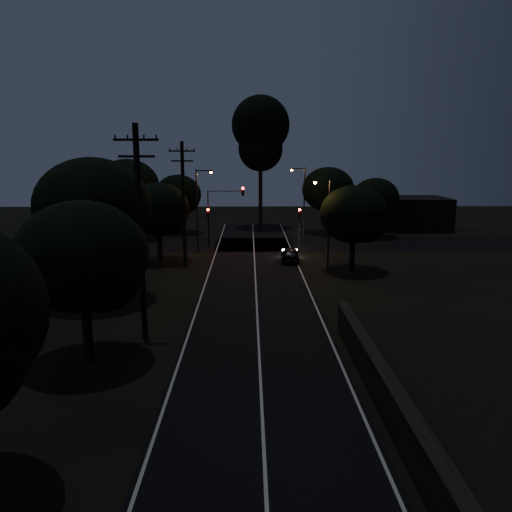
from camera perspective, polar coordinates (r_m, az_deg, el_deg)
name	(u,v)px	position (r m, az deg, el deg)	size (l,w,h in m)	color
road_surface	(255,268)	(42.29, -0.13, -1.34)	(60.00, 70.00, 0.03)	black
utility_pole_mid	(140,230)	(25.96, -13.11, 2.91)	(2.20, 0.30, 11.00)	black
utility_pole_far	(184,202)	(42.63, -8.28, 6.11)	(2.20, 0.30, 10.50)	black
tree_left_b	(86,259)	(23.61, -18.84, -0.37)	(5.93, 5.93, 7.54)	black
tree_left_c	(96,209)	(33.57, -17.78, 5.11)	(7.38, 7.38, 9.33)	black
tree_left_d	(160,211)	(44.93, -10.87, 5.11)	(5.54, 5.54, 7.02)	black
tree_far_nw	(180,195)	(60.74, -8.73, 6.86)	(5.54, 5.54, 7.02)	black
tree_far_w	(130,187)	(57.61, -14.24, 7.62)	(6.99, 6.99, 8.91)	black
tree_far_ne	(330,190)	(60.88, 8.45, 7.42)	(6.25, 6.25, 7.90)	black
tree_far_e	(377,199)	(59.04, 13.68, 6.37)	(5.33, 5.33, 6.76)	black
tree_right_a	(356,216)	(41.19, 11.40, 4.51)	(5.53, 5.53, 7.03)	black
tall_pine	(261,133)	(65.13, 0.53, 13.92)	(7.34, 7.34, 16.69)	black
building_left	(92,213)	(65.49, -18.19, 4.70)	(10.00, 8.00, 4.40)	black
building_right	(410,213)	(66.73, 17.15, 4.71)	(9.00, 7.00, 4.00)	black
signal_left	(208,221)	(50.68, -5.47, 4.05)	(0.28, 0.35, 4.10)	black
signal_right	(299,220)	(50.76, 4.97, 4.07)	(0.28, 0.35, 4.10)	black
signal_mast	(225,206)	(50.39, -3.58, 5.76)	(3.70, 0.35, 6.25)	black
streetlight_a	(199,205)	(48.56, -6.53, 5.83)	(1.66, 0.26, 8.00)	black
streetlight_b	(302,199)	(54.60, 5.33, 6.50)	(1.66, 0.26, 8.00)	black
streetlight_c	(327,218)	(40.89, 8.10, 4.28)	(1.46, 0.26, 7.50)	black
car	(290,254)	(44.69, 3.94, 0.20)	(1.56, 3.87, 1.32)	black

